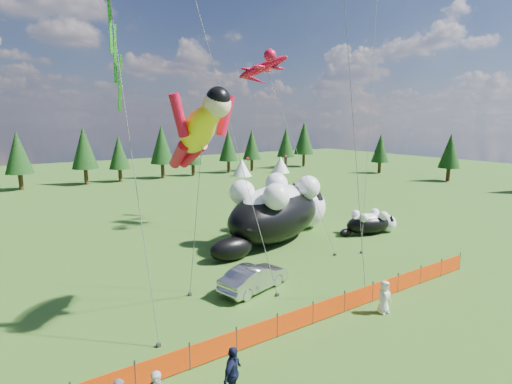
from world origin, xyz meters
The scene contains 11 objects.
ground centered at (0.00, 0.00, 0.00)m, with size 160.00×160.00×0.00m, color #163D0B.
safety_fence centered at (0.00, -3.00, 0.50)m, with size 22.06×0.06×1.10m.
tree_line centered at (0.00, 45.00, 4.00)m, with size 90.00×4.00×8.00m, color black, non-canonical shape.
festival_tents centered at (11.00, 40.00, 1.40)m, with size 50.00×3.20×2.80m, color white, non-canonical shape.
cat_large centered at (5.75, 8.42, 2.30)m, with size 12.88×8.00×4.84m.
cat_small centered at (12.78, 5.40, 0.91)m, with size 5.21×2.75×1.91m.
car centered at (-1.15, 1.55, 0.70)m, with size 1.48×4.24×1.40m, color silver.
spectator_c centered at (-6.52, -5.28, 0.94)m, with size 1.10×0.57×1.88m, color #131835.
spectator_e centered at (2.52, -4.09, 0.80)m, with size 0.79×0.51×1.61m, color white.
superhero_kite centered at (-4.72, 0.64, 8.56)m, with size 4.94×5.24×10.72m.
gecko_kite centered at (7.46, 13.13, 13.43)m, with size 6.54×13.62×16.68m.
Camera 1 is at (-12.39, -15.39, 9.05)m, focal length 28.00 mm.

